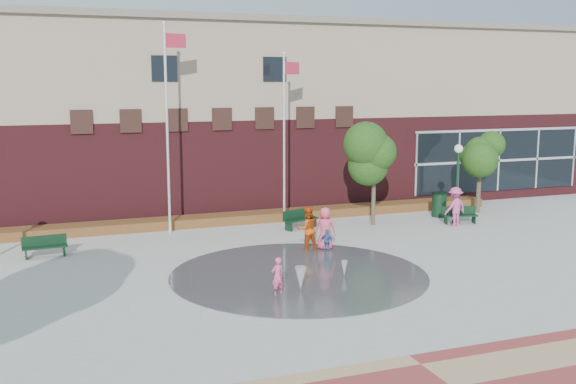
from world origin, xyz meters
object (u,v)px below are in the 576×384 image
object	(u,v)px
flagpole_left	(168,118)
bench_left	(45,251)
trash_can	(439,205)
child_splash	(278,276)
flagpole_right	(285,130)

from	to	relation	value
flagpole_left	bench_left	bearing A→B (deg)	-169.90
trash_can	child_splash	world-z (taller)	trash_can
bench_left	trash_can	distance (m)	17.38
bench_left	trash_can	world-z (taller)	trash_can
child_splash	trash_can	bearing A→B (deg)	-158.77
flagpole_right	child_splash	size ratio (longest dim) A/B	6.51
bench_left	trash_can	bearing A→B (deg)	0.35
flagpole_right	trash_can	world-z (taller)	flagpole_right
flagpole_right	bench_left	distance (m)	10.82
flagpole_left	trash_can	world-z (taller)	flagpole_left
flagpole_left	trash_can	distance (m)	13.09
flagpole_left	bench_left	size ratio (longest dim) A/B	5.45
flagpole_right	child_splash	xyz separation A→B (m)	(-3.50, -8.92, -3.61)
trash_can	flagpole_right	bearing A→B (deg)	175.46
flagpole_left	flagpole_right	world-z (taller)	flagpole_left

